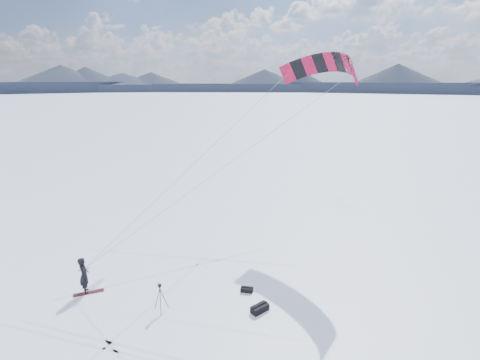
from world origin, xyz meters
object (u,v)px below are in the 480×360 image
tripod (160,294)px  gear_bag_a (260,308)px  snowkiter (86,292)px  snowboard (89,293)px  gear_bag_b (247,290)px

tripod → gear_bag_a: 4.54m
snowkiter → tripod: (3.03, -3.04, 0.88)m
snowboard → tripod: tripod is taller
tripod → gear_bag_b: tripod is taller
tripod → snowkiter: bearing=120.5°
gear_bag_a → tripod: bearing=141.2°
snowkiter → tripod: tripod is taller
snowboard → snowkiter: bearing=128.6°
snowboard → tripod: size_ratio=1.03×
gear_bag_b → snowkiter: bearing=-168.5°
gear_bag_a → snowboard: bearing=132.2°
tripod → gear_bag_a: (4.04, -1.94, -0.72)m
snowkiter → snowboard: size_ratio=1.33×
gear_bag_b → snowboard: bearing=-167.9°
snowkiter → gear_bag_b: snowkiter is taller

